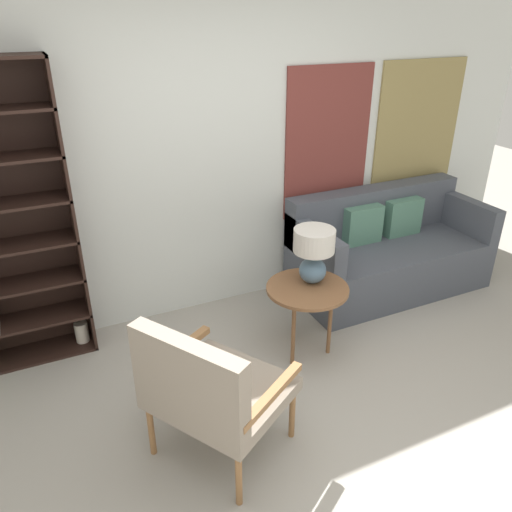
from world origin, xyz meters
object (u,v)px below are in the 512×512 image
(side_table, at_px, (307,293))
(armchair, at_px, (208,388))
(couch, at_px, (386,252))
(table_lamp, at_px, (314,251))

(side_table, bearing_deg, armchair, -147.00)
(armchair, relative_size, couch, 0.52)
(armchair, bearing_deg, side_table, 33.00)
(side_table, distance_m, table_lamp, 0.31)
(couch, xyz_separation_m, side_table, (-1.18, -0.58, 0.17))
(armchair, bearing_deg, couch, 29.37)
(couch, bearing_deg, table_lamp, -154.70)
(armchair, relative_size, table_lamp, 2.24)
(armchair, xyz_separation_m, couch, (2.17, 1.22, -0.18))
(table_lamp, bearing_deg, armchair, -146.66)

